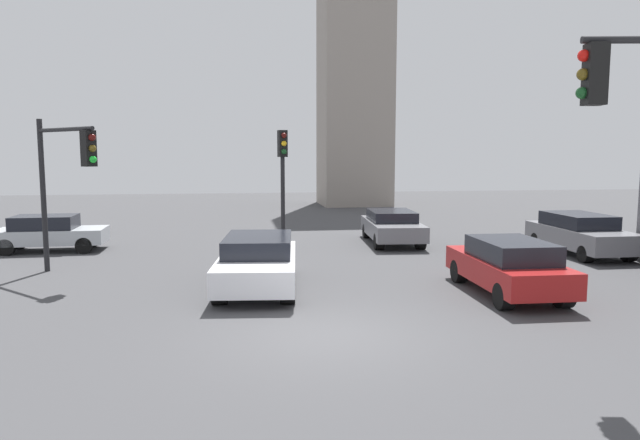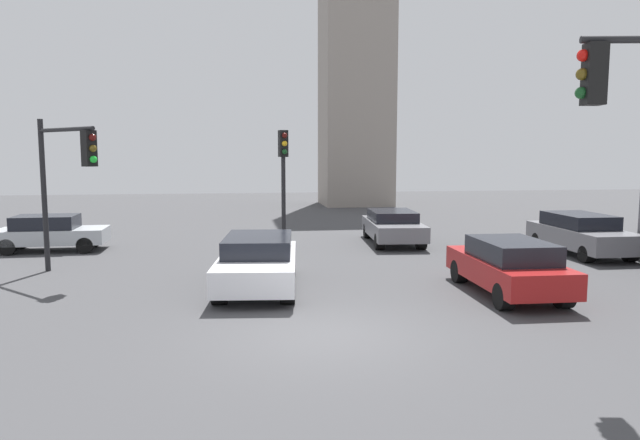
{
  "view_description": "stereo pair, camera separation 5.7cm",
  "coord_description": "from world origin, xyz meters",
  "px_view_note": "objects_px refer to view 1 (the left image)",
  "views": [
    {
      "loc": [
        -1.73,
        -11.19,
        3.66
      ],
      "look_at": [
        0.49,
        3.71,
        1.92
      ],
      "focal_mm": 32.41,
      "sensor_mm": 36.0,
      "label": 1
    },
    {
      "loc": [
        -1.68,
        -11.2,
        3.66
      ],
      "look_at": [
        0.49,
        3.71,
        1.92
      ],
      "focal_mm": 32.41,
      "sensor_mm": 36.0,
      "label": 2
    }
  ],
  "objects_px": {
    "traffic_light_2": "(283,166)",
    "car_3": "(580,233)",
    "car_0": "(392,226)",
    "car_4": "(49,233)",
    "car_1": "(508,265)",
    "car_2": "(258,261)",
    "traffic_light_0": "(66,167)"
  },
  "relations": [
    {
      "from": "traffic_light_2",
      "to": "car_3",
      "type": "distance_m",
      "value": 11.22
    },
    {
      "from": "car_0",
      "to": "car_4",
      "type": "xyz_separation_m",
      "value": [
        -13.25,
        -0.0,
        -0.01
      ]
    },
    {
      "from": "car_1",
      "to": "car_2",
      "type": "bearing_deg",
      "value": 77.2
    },
    {
      "from": "traffic_light_0",
      "to": "car_0",
      "type": "bearing_deg",
      "value": 69.43
    },
    {
      "from": "traffic_light_0",
      "to": "car_1",
      "type": "relative_size",
      "value": 1.07
    },
    {
      "from": "car_0",
      "to": "car_2",
      "type": "bearing_deg",
      "value": -34.04
    },
    {
      "from": "car_3",
      "to": "car_2",
      "type": "bearing_deg",
      "value": -71.98
    },
    {
      "from": "car_0",
      "to": "car_3",
      "type": "height_order",
      "value": "car_3"
    },
    {
      "from": "traffic_light_2",
      "to": "car_3",
      "type": "bearing_deg",
      "value": 64.45
    },
    {
      "from": "traffic_light_2",
      "to": "car_4",
      "type": "relative_size",
      "value": 1.15
    },
    {
      "from": "car_1",
      "to": "car_4",
      "type": "bearing_deg",
      "value": 59.22
    },
    {
      "from": "traffic_light_2",
      "to": "car_4",
      "type": "bearing_deg",
      "value": -107.23
    },
    {
      "from": "car_3",
      "to": "car_4",
      "type": "relative_size",
      "value": 1.19
    },
    {
      "from": "car_1",
      "to": "car_3",
      "type": "bearing_deg",
      "value": -43.81
    },
    {
      "from": "traffic_light_0",
      "to": "car_4",
      "type": "relative_size",
      "value": 1.19
    },
    {
      "from": "traffic_light_2",
      "to": "car_4",
      "type": "xyz_separation_m",
      "value": [
        -8.72,
        0.84,
        -2.47
      ]
    },
    {
      "from": "traffic_light_0",
      "to": "car_0",
      "type": "height_order",
      "value": "traffic_light_0"
    },
    {
      "from": "car_1",
      "to": "car_3",
      "type": "xyz_separation_m",
      "value": [
        5.46,
        5.38,
        -0.0
      ]
    },
    {
      "from": "traffic_light_0",
      "to": "car_4",
      "type": "distance_m",
      "value": 5.89
    },
    {
      "from": "traffic_light_0",
      "to": "car_2",
      "type": "bearing_deg",
      "value": 23.16
    },
    {
      "from": "traffic_light_0",
      "to": "car_1",
      "type": "distance_m",
      "value": 12.75
    },
    {
      "from": "car_0",
      "to": "car_2",
      "type": "relative_size",
      "value": 0.94
    },
    {
      "from": "traffic_light_0",
      "to": "car_1",
      "type": "bearing_deg",
      "value": 27.49
    },
    {
      "from": "traffic_light_2",
      "to": "car_1",
      "type": "xyz_separation_m",
      "value": [
        5.18,
        -7.99,
        -2.42
      ]
    },
    {
      "from": "car_0",
      "to": "car_1",
      "type": "xyz_separation_m",
      "value": [
        0.66,
        -8.83,
        0.05
      ]
    },
    {
      "from": "traffic_light_0",
      "to": "car_1",
      "type": "xyz_separation_m",
      "value": [
        11.87,
        -3.93,
        -2.5
      ]
    },
    {
      "from": "car_0",
      "to": "car_3",
      "type": "bearing_deg",
      "value": 65.19
    },
    {
      "from": "car_0",
      "to": "car_2",
      "type": "distance_m",
      "value": 9.2
    },
    {
      "from": "traffic_light_0",
      "to": "car_2",
      "type": "height_order",
      "value": "traffic_light_0"
    },
    {
      "from": "car_2",
      "to": "car_3",
      "type": "distance_m",
      "value": 12.44
    },
    {
      "from": "traffic_light_2",
      "to": "car_1",
      "type": "bearing_deg",
      "value": 21.2
    },
    {
      "from": "car_0",
      "to": "traffic_light_2",
      "type": "bearing_deg",
      "value": -74.89
    }
  ]
}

